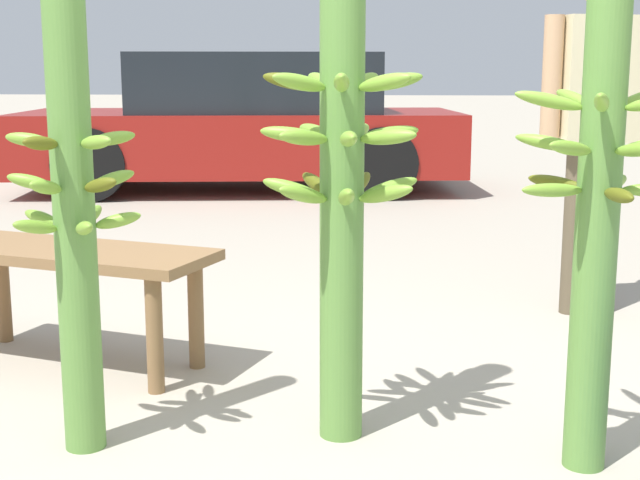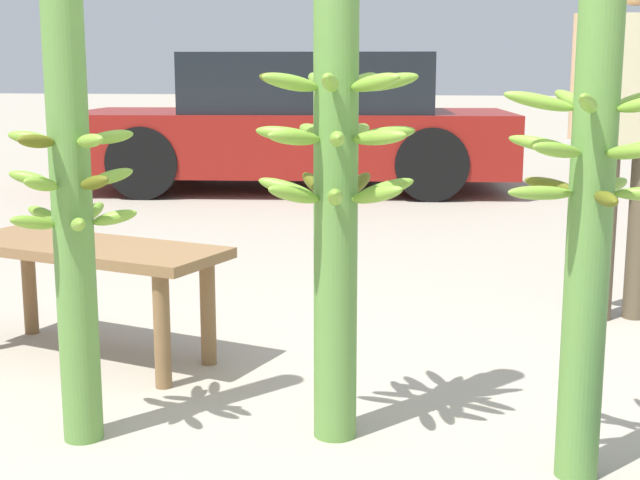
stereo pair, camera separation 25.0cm
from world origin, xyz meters
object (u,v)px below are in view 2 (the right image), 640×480
at_px(banana_stalk_left, 71,190).
at_px(banana_stalk_right, 592,181).
at_px(parked_car, 298,124).
at_px(vendor_person, 630,104).
at_px(market_bench, 87,263).
at_px(banana_stalk_center, 336,166).

xyz_separation_m(banana_stalk_left, banana_stalk_right, (1.48, -0.01, 0.06)).
distance_m(banana_stalk_left, parked_car, 6.00).
bearing_deg(banana_stalk_right, vendor_person, 77.94).
bearing_deg(banana_stalk_left, market_bench, 112.15).
xyz_separation_m(banana_stalk_left, vendor_person, (1.84, 1.70, 0.20)).
bearing_deg(market_bench, parked_car, 109.04).
bearing_deg(banana_stalk_center, market_bench, 150.92).
bearing_deg(parked_car, market_bench, 175.23).
bearing_deg(banana_stalk_center, parked_car, 102.11).
distance_m(banana_stalk_center, vendor_person, 1.89).
bearing_deg(parked_car, banana_stalk_left, 177.90).
relative_size(vendor_person, parked_car, 0.38).
bearing_deg(banana_stalk_right, parked_car, 108.13).
bearing_deg(banana_stalk_left, banana_stalk_right, -0.48).
bearing_deg(banana_stalk_center, banana_stalk_left, -168.67).
distance_m(banana_stalk_center, market_bench, 1.31).
bearing_deg(banana_stalk_center, vendor_person, 55.08).
relative_size(banana_stalk_right, vendor_person, 1.01).
bearing_deg(market_bench, banana_stalk_center, -12.00).
xyz_separation_m(banana_stalk_center, banana_stalk_right, (0.71, -0.17, -0.01)).
height_order(banana_stalk_center, banana_stalk_right, banana_stalk_center).
xyz_separation_m(banana_stalk_right, market_bench, (-1.78, 0.76, -0.45)).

